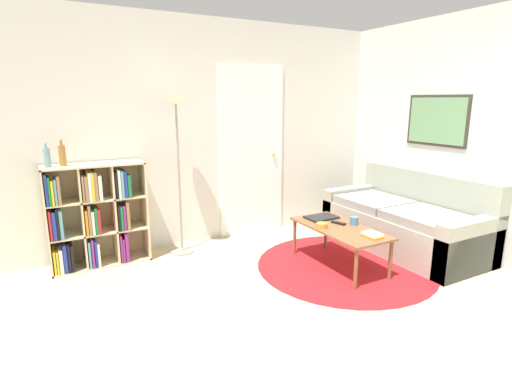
{
  "coord_description": "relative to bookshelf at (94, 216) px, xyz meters",
  "views": [
    {
      "loc": [
        -1.89,
        -1.66,
        1.69
      ],
      "look_at": [
        -0.17,
        1.53,
        0.85
      ],
      "focal_mm": 28.0,
      "sensor_mm": 36.0,
      "label": 1
    }
  ],
  "objects": [
    {
      "name": "bookshelf",
      "position": [
        0.0,
        0.0,
        0.0
      ],
      "size": [
        0.96,
        0.34,
        1.06
      ],
      "color": "beige",
      "rests_on": "ground_plane"
    },
    {
      "name": "wall_back",
      "position": [
        1.51,
        0.21,
        0.76
      ],
      "size": [
        7.3,
        0.11,
        2.6
      ],
      "color": "silver",
      "rests_on": "ground_plane"
    },
    {
      "name": "couch",
      "position": [
        3.25,
        -1.17,
        -0.24
      ],
      "size": [
        0.88,
        1.84,
        0.87
      ],
      "color": "gray",
      "rests_on": "ground_plane"
    },
    {
      "name": "ground_plane",
      "position": [
        1.49,
        -2.59,
        -0.53
      ],
      "size": [
        14.0,
        14.0,
        0.0
      ],
      "primitive_type": "plane",
      "color": "tan"
    },
    {
      "name": "bowl",
      "position": [
        2.03,
        -1.16,
        -0.09
      ],
      "size": [
        0.11,
        0.11,
        0.05
      ],
      "color": "orange",
      "rests_on": "coffee_table"
    },
    {
      "name": "remote",
      "position": [
        2.26,
        -1.14,
        -0.1
      ],
      "size": [
        0.1,
        0.16,
        0.02
      ],
      "color": "black",
      "rests_on": "coffee_table"
    },
    {
      "name": "floor_lamp",
      "position": [
        0.89,
        -0.08,
        0.89
      ],
      "size": [
        0.28,
        0.28,
        1.74
      ],
      "color": "gray",
      "rests_on": "ground_plane"
    },
    {
      "name": "rug",
      "position": [
        2.26,
        -1.27,
        -0.53
      ],
      "size": [
        1.82,
        1.82,
        0.01
      ],
      "color": "#B2191E",
      "rests_on": "ground_plane"
    },
    {
      "name": "cup",
      "position": [
        2.38,
        -1.24,
        -0.07
      ],
      "size": [
        0.08,
        0.08,
        0.08
      ],
      "color": "teal",
      "rests_on": "coffee_table"
    },
    {
      "name": "bottle_middle",
      "position": [
        -0.23,
        -0.0,
        0.64
      ],
      "size": [
        0.07,
        0.07,
        0.25
      ],
      "color": "olive",
      "rests_on": "bookshelf"
    },
    {
      "name": "coffee_table",
      "position": [
        2.2,
        -1.23,
        -0.15
      ],
      "size": [
        0.51,
        1.07,
        0.42
      ],
      "color": "brown",
      "rests_on": "ground_plane"
    },
    {
      "name": "book_stack_on_table",
      "position": [
        2.27,
        -1.62,
        -0.09
      ],
      "size": [
        0.13,
        0.18,
        0.04
      ],
      "color": "orange",
      "rests_on": "coffee_table"
    },
    {
      "name": "laptop",
      "position": [
        2.23,
        -0.89,
        -0.1
      ],
      "size": [
        0.34,
        0.23,
        0.02
      ],
      "color": "black",
      "rests_on": "coffee_table"
    },
    {
      "name": "wall_right",
      "position": [
        3.67,
        -1.2,
        0.77
      ],
      "size": [
        0.08,
        5.78,
        2.6
      ],
      "color": "silver",
      "rests_on": "ground_plane"
    },
    {
      "name": "bottle_left",
      "position": [
        -0.36,
        -0.03,
        0.63
      ],
      "size": [
        0.06,
        0.06,
        0.23
      ],
      "color": "#6B93A3",
      "rests_on": "bookshelf"
    }
  ]
}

